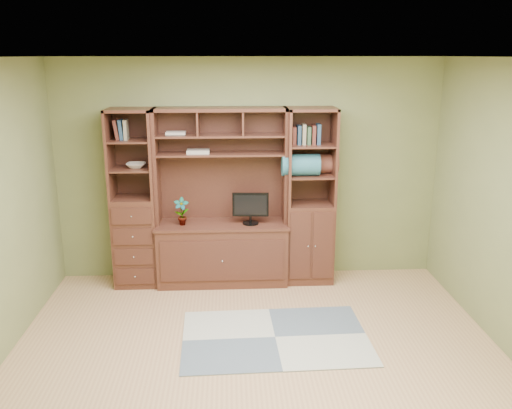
{
  "coord_description": "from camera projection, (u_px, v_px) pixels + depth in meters",
  "views": [
    {
      "loc": [
        -0.24,
        -4.27,
        2.62
      ],
      "look_at": [
        0.05,
        1.2,
        1.1
      ],
      "focal_mm": 38.0,
      "sensor_mm": 36.0,
      "label": 1
    }
  ],
  "objects": [
    {
      "name": "rug",
      "position": [
        275.0,
        337.0,
        5.18
      ],
      "size": [
        1.8,
        1.23,
        0.01
      ],
      "primitive_type": "cube",
      "rotation": [
        0.0,
        0.0,
        0.03
      ],
      "color": "gray",
      "rests_on": "ground"
    },
    {
      "name": "center_hutch",
      "position": [
        222.0,
        199.0,
        6.2
      ],
      "size": [
        1.54,
        0.53,
        2.05
      ],
      "primitive_type": "cube",
      "color": "#492419",
      "rests_on": "ground"
    },
    {
      "name": "blanket_red",
      "position": [
        321.0,
        164.0,
        6.27
      ],
      "size": [
        0.4,
        0.22,
        0.22
      ],
      "primitive_type": "cube",
      "color": "brown",
      "rests_on": "right_tower"
    },
    {
      "name": "magazines",
      "position": [
        198.0,
        151.0,
        6.13
      ],
      "size": [
        0.25,
        0.19,
        0.04
      ],
      "primitive_type": "cube",
      "color": "#AFA495",
      "rests_on": "center_hutch"
    },
    {
      "name": "blanket_teal",
      "position": [
        301.0,
        165.0,
        6.13
      ],
      "size": [
        0.43,
        0.25,
        0.25
      ],
      "primitive_type": "cube",
      "color": "#2B6473",
      "rests_on": "right_tower"
    },
    {
      "name": "bowl",
      "position": [
        136.0,
        165.0,
        6.08
      ],
      "size": [
        0.22,
        0.22,
        0.05
      ],
      "primitive_type": "imported",
      "color": "beige",
      "rests_on": "left_tower"
    },
    {
      "name": "monitor",
      "position": [
        251.0,
        203.0,
        6.19
      ],
      "size": [
        0.43,
        0.21,
        0.51
      ],
      "primitive_type": "cube",
      "rotation": [
        0.0,
        0.0,
        -0.07
      ],
      "color": "black",
      "rests_on": "center_hutch"
    },
    {
      "name": "right_tower",
      "position": [
        310.0,
        197.0,
        6.29
      ],
      "size": [
        0.55,
        0.45,
        2.05
      ],
      "primitive_type": "cube",
      "color": "#492419",
      "rests_on": "ground"
    },
    {
      "name": "left_tower",
      "position": [
        134.0,
        199.0,
        6.19
      ],
      "size": [
        0.5,
        0.45,
        2.05
      ],
      "primitive_type": "cube",
      "color": "#492419",
      "rests_on": "ground"
    },
    {
      "name": "room",
      "position": [
        258.0,
        220.0,
        4.47
      ],
      "size": [
        4.6,
        4.1,
        2.64
      ],
      "color": "tan",
      "rests_on": "ground"
    },
    {
      "name": "orchid",
      "position": [
        181.0,
        211.0,
        6.18
      ],
      "size": [
        0.17,
        0.11,
        0.32
      ],
      "primitive_type": "imported",
      "color": "#A65038",
      "rests_on": "center_hutch"
    }
  ]
}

